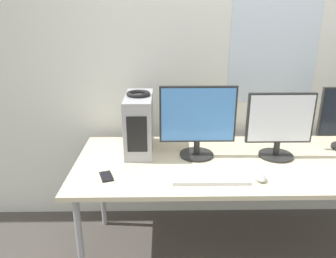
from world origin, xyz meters
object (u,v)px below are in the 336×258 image
at_px(monitor_main, 198,120).
at_px(monitor_right_near, 279,125).
at_px(headphones, 138,94).
at_px(pc_tower, 139,123).
at_px(cell_phone, 106,176).
at_px(keyboard, 210,179).
at_px(mouse, 260,177).

distance_m(monitor_main, monitor_right_near, 0.54).
relative_size(headphones, monitor_main, 0.32).
bearing_deg(pc_tower, cell_phone, -113.07).
distance_m(pc_tower, monitor_main, 0.41).
bearing_deg(monitor_main, pc_tower, 164.40).
relative_size(monitor_right_near, cell_phone, 3.11).
distance_m(keyboard, mouse, 0.29).
bearing_deg(pc_tower, keyboard, -46.30).
xyz_separation_m(keyboard, mouse, (0.29, -0.00, 0.01)).
bearing_deg(headphones, pc_tower, -90.00).
height_order(monitor_right_near, keyboard, monitor_right_near).
bearing_deg(keyboard, mouse, -0.43).
bearing_deg(pc_tower, mouse, -32.20).
distance_m(headphones, monitor_main, 0.43).
bearing_deg(headphones, mouse, -32.25).
bearing_deg(pc_tower, headphones, 90.00).
xyz_separation_m(headphones, keyboard, (0.44, -0.46, -0.40)).
relative_size(keyboard, cell_phone, 3.11).
xyz_separation_m(mouse, cell_phone, (-0.90, 0.05, -0.01)).
relative_size(monitor_main, keyboard, 1.14).
bearing_deg(mouse, monitor_right_near, 58.66).
height_order(mouse, cell_phone, mouse).
height_order(headphones, monitor_right_near, monitor_right_near).
xyz_separation_m(pc_tower, monitor_main, (0.39, -0.11, 0.06)).
distance_m(monitor_main, mouse, 0.54).
distance_m(headphones, mouse, 0.94).
bearing_deg(monitor_main, headphones, 164.29).
bearing_deg(mouse, cell_phone, 176.82).
height_order(keyboard, mouse, mouse).
distance_m(monitor_right_near, mouse, 0.44).
height_order(headphones, keyboard, headphones).
bearing_deg(pc_tower, monitor_main, -15.60).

